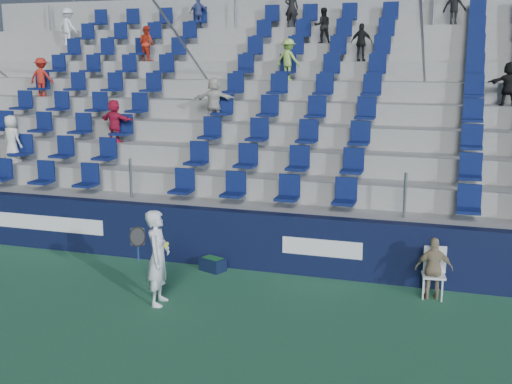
{
  "coord_description": "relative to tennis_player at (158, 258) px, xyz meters",
  "views": [
    {
      "loc": [
        3.97,
        -8.95,
        4.26
      ],
      "look_at": [
        0.2,
        2.8,
        1.7
      ],
      "focal_mm": 45.0,
      "sensor_mm": 36.0,
      "label": 1
    }
  ],
  "objects": [
    {
      "name": "ball_bin",
      "position": [
        0.24,
        1.98,
        -0.7
      ],
      "size": [
        0.58,
        0.48,
        0.28
      ],
      "color": "#0D1832",
      "rests_on": "ground"
    },
    {
      "name": "ground",
      "position": [
        0.96,
        -0.77,
        -0.85
      ],
      "size": [
        70.0,
        70.0,
        0.0
      ],
      "primitive_type": "plane",
      "color": "#2C6745",
      "rests_on": "ground"
    },
    {
      "name": "line_judge",
      "position": [
        4.61,
        1.73,
        -0.28
      ],
      "size": [
        0.71,
        0.39,
        1.14
      ],
      "primitive_type": "imported",
      "rotation": [
        0.0,
        0.0,
        3.31
      ],
      "color": "tan",
      "rests_on": "ground"
    },
    {
      "name": "grandstand",
      "position": [
        0.95,
        7.47,
        1.28
      ],
      "size": [
        24.0,
        8.17,
        6.63
      ],
      "color": "#989793",
      "rests_on": "ground"
    },
    {
      "name": "sponsor_wall",
      "position": [
        0.96,
        2.38,
        -0.25
      ],
      "size": [
        24.0,
        0.32,
        1.2
      ],
      "color": "black",
      "rests_on": "ground"
    },
    {
      "name": "tennis_player",
      "position": [
        0.0,
        0.0,
        0.0
      ],
      "size": [
        0.69,
        0.68,
        1.7
      ],
      "color": "silver",
      "rests_on": "ground"
    },
    {
      "name": "line_judge_chair",
      "position": [
        4.61,
        1.87,
        -0.33
      ],
      "size": [
        0.46,
        0.47,
        0.92
      ],
      "color": "white",
      "rests_on": "ground"
    }
  ]
}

